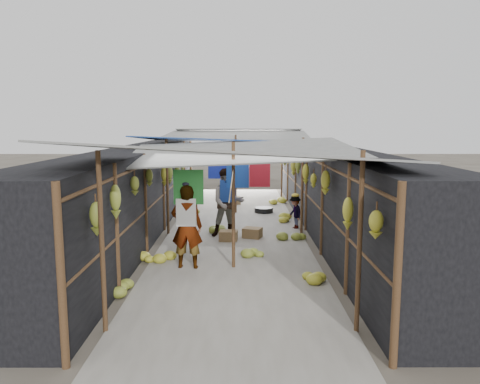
{
  "coord_description": "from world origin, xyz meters",
  "views": [
    {
      "loc": [
        0.12,
        -6.35,
        2.96
      ],
      "look_at": [
        0.14,
        5.32,
        1.25
      ],
      "focal_mm": 35.0,
      "sensor_mm": 36.0,
      "label": 1
    }
  ],
  "objects_px": {
    "crate_near": "(228,236)",
    "shopper_blue": "(228,203)",
    "vendor_elderly": "(187,227)",
    "black_basin": "(264,210)",
    "vendor_seated": "(295,212)"
  },
  "relations": [
    {
      "from": "vendor_seated",
      "to": "crate_near",
      "type": "bearing_deg",
      "value": -69.37
    },
    {
      "from": "black_basin",
      "to": "shopper_blue",
      "type": "xyz_separation_m",
      "value": [
        -1.12,
        -3.3,
        0.81
      ]
    },
    {
      "from": "crate_near",
      "to": "shopper_blue",
      "type": "xyz_separation_m",
      "value": [
        -0.02,
        0.5,
        0.77
      ]
    },
    {
      "from": "black_basin",
      "to": "crate_near",
      "type": "bearing_deg",
      "value": -106.09
    },
    {
      "from": "crate_near",
      "to": "shopper_blue",
      "type": "relative_size",
      "value": 0.25
    },
    {
      "from": "crate_near",
      "to": "black_basin",
      "type": "height_order",
      "value": "crate_near"
    },
    {
      "from": "black_basin",
      "to": "shopper_blue",
      "type": "distance_m",
      "value": 3.58
    },
    {
      "from": "shopper_blue",
      "to": "vendor_elderly",
      "type": "bearing_deg",
      "value": -114.3
    },
    {
      "from": "crate_near",
      "to": "black_basin",
      "type": "bearing_deg",
      "value": 78.83
    },
    {
      "from": "shopper_blue",
      "to": "vendor_seated",
      "type": "relative_size",
      "value": 1.9
    },
    {
      "from": "vendor_elderly",
      "to": "vendor_seated",
      "type": "bearing_deg",
      "value": -122.96
    },
    {
      "from": "black_basin",
      "to": "vendor_elderly",
      "type": "xyz_separation_m",
      "value": [
        -1.89,
        -6.05,
        0.78
      ]
    },
    {
      "from": "crate_near",
      "to": "vendor_elderly",
      "type": "relative_size",
      "value": 0.26
    },
    {
      "from": "crate_near",
      "to": "black_basin",
      "type": "xyz_separation_m",
      "value": [
        1.1,
        3.8,
        -0.04
      ]
    },
    {
      "from": "black_basin",
      "to": "vendor_elderly",
      "type": "height_order",
      "value": "vendor_elderly"
    }
  ]
}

